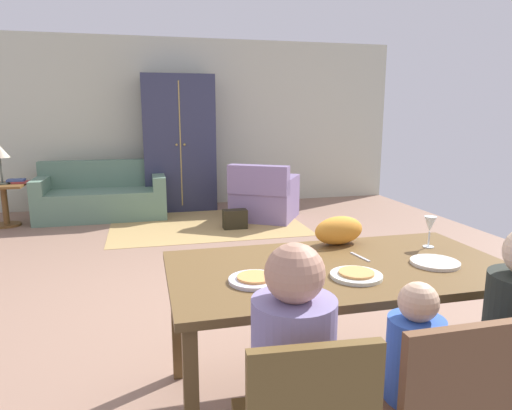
% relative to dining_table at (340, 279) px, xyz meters
% --- Properties ---
extents(ground_plane, '(7.17, 6.73, 0.02)m').
position_rel_dining_table_xyz_m(ground_plane, '(-0.26, 2.24, -0.70)').
color(ground_plane, '#8D6B58').
extents(back_wall, '(7.17, 0.10, 2.70)m').
position_rel_dining_table_xyz_m(back_wall, '(-0.26, 5.65, 0.66)').
color(back_wall, beige).
rests_on(back_wall, ground_plane).
extents(dining_table, '(1.77, 0.94, 0.76)m').
position_rel_dining_table_xyz_m(dining_table, '(0.00, 0.00, 0.00)').
color(dining_table, brown).
rests_on(dining_table, ground_plane).
extents(plate_near_man, '(0.25, 0.25, 0.02)m').
position_rel_dining_table_xyz_m(plate_near_man, '(-0.49, -0.12, 0.08)').
color(plate_near_man, silver).
rests_on(plate_near_man, dining_table).
extents(pizza_near_man, '(0.17, 0.17, 0.01)m').
position_rel_dining_table_xyz_m(pizza_near_man, '(-0.49, -0.12, 0.10)').
color(pizza_near_man, '#E4954C').
rests_on(pizza_near_man, plate_near_man).
extents(plate_near_child, '(0.25, 0.25, 0.02)m').
position_rel_dining_table_xyz_m(plate_near_child, '(0.00, -0.18, 0.08)').
color(plate_near_child, silver).
rests_on(plate_near_child, dining_table).
extents(pizza_near_child, '(0.17, 0.17, 0.01)m').
position_rel_dining_table_xyz_m(pizza_near_child, '(0.00, -0.18, 0.10)').
color(pizza_near_child, '#DA944D').
rests_on(pizza_near_child, plate_near_child).
extents(plate_near_woman, '(0.25, 0.25, 0.02)m').
position_rel_dining_table_xyz_m(plate_near_woman, '(0.49, -0.10, 0.08)').
color(plate_near_woman, silver).
rests_on(plate_near_woman, dining_table).
extents(wine_glass, '(0.07, 0.07, 0.19)m').
position_rel_dining_table_xyz_m(wine_glass, '(0.64, 0.18, 0.20)').
color(wine_glass, silver).
rests_on(wine_glass, dining_table).
extents(fork, '(0.03, 0.15, 0.01)m').
position_rel_dining_table_xyz_m(fork, '(-0.27, -0.05, 0.07)').
color(fork, silver).
rests_on(fork, dining_table).
extents(knife, '(0.04, 0.17, 0.01)m').
position_rel_dining_table_xyz_m(knife, '(0.16, 0.10, 0.07)').
color(knife, silver).
rests_on(knife, dining_table).
extents(person_man, '(0.30, 0.41, 1.11)m').
position_rel_dining_table_xyz_m(person_man, '(-0.48, -0.65, -0.18)').
color(person_man, '#2F3949').
rests_on(person_man, ground_plane).
extents(person_child, '(0.22, 0.29, 0.92)m').
position_rel_dining_table_xyz_m(person_child, '(-0.00, -0.66, -0.26)').
color(person_child, '#35354B').
rests_on(person_child, ground_plane).
extents(person_woman, '(0.31, 0.41, 1.11)m').
position_rel_dining_table_xyz_m(person_woman, '(0.48, -0.65, -0.18)').
color(person_woman, '#333354').
rests_on(person_woman, ground_plane).
extents(cat, '(0.34, 0.22, 0.17)m').
position_rel_dining_table_xyz_m(cat, '(0.15, 0.37, 0.16)').
color(cat, orange).
rests_on(cat, dining_table).
extents(area_rug, '(2.60, 1.80, 0.01)m').
position_rel_dining_table_xyz_m(area_rug, '(-0.15, 4.07, -0.68)').
color(area_rug, tan).
rests_on(area_rug, ground_plane).
extents(couch, '(1.81, 0.86, 0.82)m').
position_rel_dining_table_xyz_m(couch, '(-1.58, 4.92, -0.39)').
color(couch, slate).
rests_on(couch, ground_plane).
extents(armchair, '(1.17, 1.18, 0.82)m').
position_rel_dining_table_xyz_m(armchair, '(0.71, 4.22, -0.37)').
color(armchair, slate).
rests_on(armchair, ground_plane).
extents(armoire, '(1.10, 0.59, 2.10)m').
position_rel_dining_table_xyz_m(armoire, '(-0.41, 5.26, 0.36)').
color(armoire, '#2F314B').
rests_on(armoire, ground_plane).
extents(side_table, '(0.56, 0.56, 0.58)m').
position_rel_dining_table_xyz_m(side_table, '(-2.83, 4.67, -0.31)').
color(side_table, brown).
rests_on(side_table, ground_plane).
extents(book_lower, '(0.22, 0.16, 0.03)m').
position_rel_dining_table_xyz_m(book_lower, '(-2.61, 4.71, -0.09)').
color(book_lower, '#9A3335').
rests_on(book_lower, side_table).
extents(book_upper, '(0.22, 0.16, 0.03)m').
position_rel_dining_table_xyz_m(book_upper, '(-2.67, 4.72, -0.07)').
color(book_upper, '#3A4E87').
rests_on(book_upper, book_lower).
extents(handbag, '(0.32, 0.16, 0.26)m').
position_rel_dining_table_xyz_m(handbag, '(0.19, 3.77, -0.56)').
color(handbag, black).
rests_on(handbag, ground_plane).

